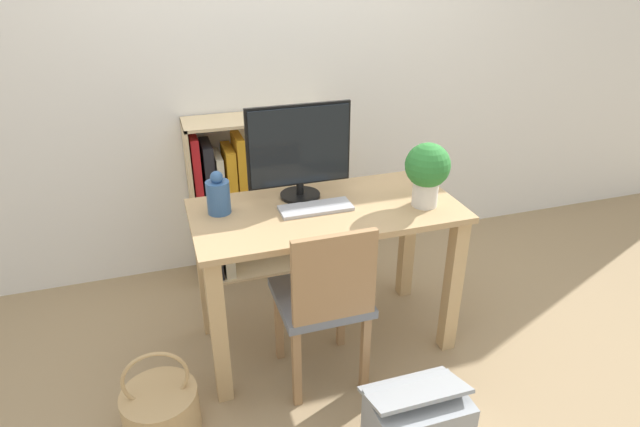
% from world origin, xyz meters
% --- Properties ---
extents(ground_plane, '(10.00, 10.00, 0.00)m').
position_xyz_m(ground_plane, '(0.00, 0.00, 0.00)').
color(ground_plane, '#997F5B').
extents(wall_back, '(8.00, 0.05, 2.60)m').
position_xyz_m(wall_back, '(0.00, 0.97, 1.30)').
color(wall_back, silver).
rests_on(wall_back, ground_plane).
extents(desk, '(1.26, 0.61, 0.77)m').
position_xyz_m(desk, '(0.00, 0.00, 0.61)').
color(desk, tan).
rests_on(desk, ground_plane).
extents(monitor, '(0.50, 0.20, 0.46)m').
position_xyz_m(monitor, '(-0.08, 0.16, 1.01)').
color(monitor, black).
rests_on(monitor, desk).
extents(keyboard, '(0.34, 0.13, 0.02)m').
position_xyz_m(keyboard, '(-0.05, -0.00, 0.78)').
color(keyboard, '#B2B2B7').
rests_on(keyboard, desk).
extents(vase, '(0.11, 0.11, 0.20)m').
position_xyz_m(vase, '(-0.48, 0.11, 0.86)').
color(vase, '#33598C').
rests_on(vase, desk).
extents(potted_plant, '(0.21, 0.21, 0.31)m').
position_xyz_m(potted_plant, '(0.45, -0.11, 0.95)').
color(potted_plant, silver).
rests_on(potted_plant, desk).
extents(chair, '(0.40, 0.40, 0.86)m').
position_xyz_m(chair, '(-0.10, -0.29, 0.47)').
color(chair, slate).
rests_on(chair, ground_plane).
extents(bookshelf, '(0.84, 0.28, 1.00)m').
position_xyz_m(bookshelf, '(-0.31, 0.80, 0.50)').
color(bookshelf, '#D8BC8C').
rests_on(bookshelf, ground_plane).
extents(basket, '(0.32, 0.32, 0.42)m').
position_xyz_m(basket, '(-0.86, -0.36, 0.11)').
color(basket, tan).
rests_on(basket, ground_plane).
extents(storage_box, '(0.41, 0.30, 0.28)m').
position_xyz_m(storage_box, '(0.16, -0.74, 0.12)').
color(storage_box, '#999EA3').
rests_on(storage_box, ground_plane).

